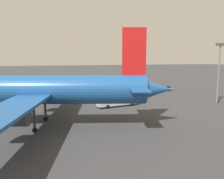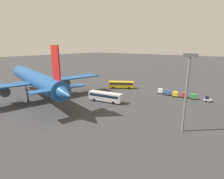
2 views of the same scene
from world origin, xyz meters
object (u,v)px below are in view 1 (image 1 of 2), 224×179
worker_person (104,90)px  cargo_cart_blue (137,89)px  cargo_cart_red (152,89)px  baggage_tug (169,89)px  shuttle_bus_near (84,90)px  airplane (30,90)px  cargo_cart_green (159,88)px  cargo_cart_yellow (145,89)px  cargo_cart_white (129,90)px  shuttle_bus_far (118,99)px

worker_person → cargo_cart_blue: 13.24m
cargo_cart_red → baggage_tug: bearing=-179.2°
shuttle_bus_near → airplane: bearing=33.2°
cargo_cart_blue → shuttle_bus_near: bearing=3.7°
airplane → shuttle_bus_near: bearing=-101.1°
baggage_tug → worker_person: size_ratio=1.56×
cargo_cart_green → cargo_cart_blue: size_ratio=1.00×
shuttle_bus_near → cargo_cart_yellow: size_ratio=5.05×
airplane → cargo_cart_white: (-33.54, -34.66, -6.13)m
baggage_tug → cargo_cart_red: size_ratio=1.20×
shuttle_bus_near → cargo_cart_blue: shuttle_bus_near is taller
shuttle_bus_far → baggage_tug: bearing=-153.2°
shuttle_bus_near → shuttle_bus_far: 21.13m
shuttle_bus_near → shuttle_bus_far: shuttle_bus_far is taller
shuttle_bus_near → cargo_cart_green: shuttle_bus_near is taller
cargo_cart_blue → cargo_cart_white: 3.23m
airplane → shuttle_bus_far: bearing=-136.1°
shuttle_bus_far → cargo_cart_green: bearing=-148.3°
shuttle_bus_near → cargo_cart_red: 27.88m
baggage_tug → cargo_cart_green: baggage_tug is taller
worker_person → cargo_cart_green: 22.62m
shuttle_bus_far → cargo_cart_blue: shuttle_bus_far is taller
airplane → cargo_cart_white: airplane is taller
cargo_cart_yellow → cargo_cart_white: bearing=-7.8°
cargo_cart_red → cargo_cart_white: (9.58, -0.19, 0.00)m
cargo_cart_green → cargo_cart_yellow: same height
shuttle_bus_near → cargo_cart_blue: size_ratio=5.05×
cargo_cart_green → cargo_cart_white: (12.78, -0.08, 0.00)m
worker_person → cargo_cart_red: (-19.28, 2.66, 0.32)m
cargo_cart_red → cargo_cart_white: 9.58m
worker_person → cargo_cart_white: bearing=165.7°
cargo_cart_white → airplane: bearing=45.9°
baggage_tug → cargo_cart_white: baggage_tug is taller
airplane → shuttle_bus_far: airplane is taller
shuttle_bus_near → baggage_tug: bearing=151.2°
airplane → cargo_cart_white: 48.62m
baggage_tug → cargo_cart_green: bearing=-21.0°
shuttle_bus_far → cargo_cart_blue: size_ratio=5.59×
cargo_cart_red → cargo_cart_blue: bearing=2.9°
shuttle_bus_near → shuttle_bus_far: size_ratio=0.90×
baggage_tug → cargo_cart_blue: bearing=-19.3°
baggage_tug → cargo_cart_red: baggage_tug is taller
baggage_tug → worker_person: baggage_tug is taller
airplane → cargo_cart_blue: bearing=-123.2°
shuttle_bus_far → baggage_tug: (-28.82, -21.83, -1.07)m
shuttle_bus_near → baggage_tug: (-35.64, -1.83, -0.97)m
cargo_cart_red → cargo_cart_yellow: same height
shuttle_bus_near → cargo_cart_yellow: bearing=150.6°
cargo_cart_blue → cargo_cart_white: size_ratio=1.00×
baggage_tug → cargo_cart_blue: size_ratio=1.20×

